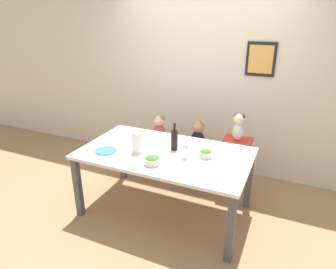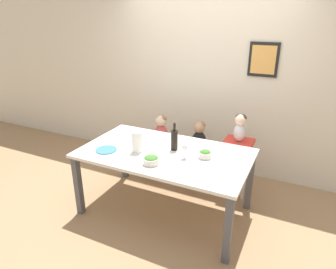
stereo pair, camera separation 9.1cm
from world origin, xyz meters
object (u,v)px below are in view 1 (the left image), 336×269
(person_child_center, at_px, (198,137))
(chair_far_center, at_px, (197,158))
(salad_bowl_small, at_px, (206,153))
(dinner_plate_back_left, at_px, (141,137))
(chair_right_highchair, at_px, (236,151))
(wine_bottle, at_px, (174,139))
(chair_far_left, at_px, (160,150))
(dinner_plate_front_left, at_px, (106,151))
(paper_towel_roll, at_px, (137,142))
(person_baby_right, at_px, (239,125))
(wine_glass_near, at_px, (185,148))
(salad_bowl_large, at_px, (153,160))
(person_child_left, at_px, (159,131))

(person_child_center, bearing_deg, chair_far_center, -90.00)
(salad_bowl_small, height_order, dinner_plate_back_left, salad_bowl_small)
(chair_right_highchair, bearing_deg, wine_bottle, -130.80)
(wine_bottle, bearing_deg, person_child_center, 85.25)
(chair_far_left, distance_m, chair_far_center, 0.56)
(chair_far_left, height_order, chair_far_center, same)
(wine_bottle, bearing_deg, dinner_plate_front_left, -152.71)
(paper_towel_roll, distance_m, salad_bowl_small, 0.76)
(chair_right_highchair, bearing_deg, dinner_plate_back_left, -154.84)
(person_baby_right, height_order, wine_glass_near, person_baby_right)
(salad_bowl_large, bearing_deg, wine_glass_near, 46.39)
(chair_far_center, distance_m, dinner_plate_front_left, 1.32)
(dinner_plate_front_left, bearing_deg, wine_bottle, 27.29)
(wine_bottle, relative_size, dinner_plate_front_left, 1.31)
(chair_far_center, height_order, wine_glass_near, wine_glass_near)
(wine_bottle, relative_size, wine_glass_near, 1.82)
(chair_right_highchair, height_order, dinner_plate_front_left, dinner_plate_front_left)
(chair_right_highchair, height_order, dinner_plate_back_left, dinner_plate_back_left)
(chair_far_left, bearing_deg, wine_bottle, -52.70)
(person_baby_right, bearing_deg, dinner_plate_back_left, -154.77)
(wine_glass_near, bearing_deg, salad_bowl_large, -133.61)
(chair_right_highchair, bearing_deg, chair_far_left, 180.00)
(person_child_left, height_order, dinner_plate_back_left, person_child_left)
(salad_bowl_large, bearing_deg, person_child_center, 83.77)
(dinner_plate_back_left, bearing_deg, wine_bottle, -16.87)
(person_child_left, xyz_separation_m, person_child_center, (0.56, 0.00, 0.00))
(chair_far_center, bearing_deg, person_child_center, 90.00)
(dinner_plate_back_left, bearing_deg, chair_right_highchair, 25.16)
(chair_far_left, relative_size, person_baby_right, 1.27)
(chair_far_left, relative_size, chair_far_center, 1.00)
(chair_far_center, relative_size, person_child_left, 0.97)
(chair_far_center, xyz_separation_m, dinner_plate_back_left, (-0.57, -0.51, 0.40))
(chair_far_left, height_order, person_child_left, person_child_left)
(paper_towel_roll, bearing_deg, chair_far_center, 65.71)
(chair_right_highchair, bearing_deg, person_baby_right, 90.00)
(person_baby_right, height_order, salad_bowl_small, person_baby_right)
(dinner_plate_front_left, bearing_deg, chair_far_left, 80.42)
(person_child_center, height_order, wine_bottle, wine_bottle)
(person_child_left, xyz_separation_m, paper_towel_roll, (0.16, -0.90, 0.21))
(paper_towel_roll, height_order, dinner_plate_back_left, paper_towel_roll)
(person_child_center, relative_size, salad_bowl_large, 2.71)
(wine_glass_near, relative_size, dinner_plate_back_left, 0.72)
(person_child_left, distance_m, wine_bottle, 0.87)
(wine_glass_near, xyz_separation_m, salad_bowl_small, (0.19, 0.11, -0.08))
(chair_far_left, relative_size, salad_bowl_small, 3.20)
(chair_far_center, xyz_separation_m, wine_bottle, (-0.06, -0.67, 0.52))
(salad_bowl_large, bearing_deg, dinner_plate_front_left, 173.71)
(wine_glass_near, relative_size, salad_bowl_large, 1.02)
(chair_far_center, bearing_deg, paper_towel_roll, -114.29)
(chair_right_highchair, height_order, wine_bottle, wine_bottle)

